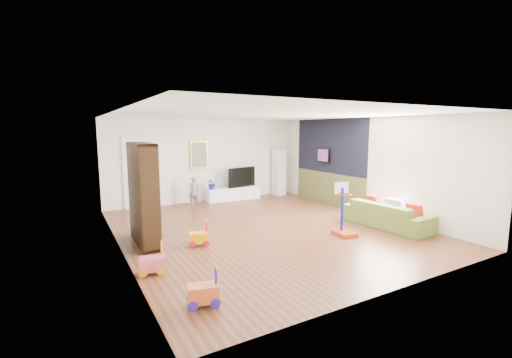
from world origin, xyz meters
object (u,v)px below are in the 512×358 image
bookshelf (143,194)px  media_console (233,194)px  basketball_hoop (346,210)px  sofa (387,215)px

bookshelf → media_console: bearing=42.6°
media_console → bookshelf: (-3.56, -3.16, 0.83)m
bookshelf → basketball_hoop: 4.38m
media_console → basketball_hoop: (0.46, -4.84, 0.38)m
media_console → bookshelf: bookshelf is taller
bookshelf → sofa: bookshelf is taller
basketball_hoop → media_console: bearing=104.5°
media_console → sofa: 5.17m
sofa → bookshelf: bearing=69.1°
media_console → sofa: (1.83, -4.83, 0.09)m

